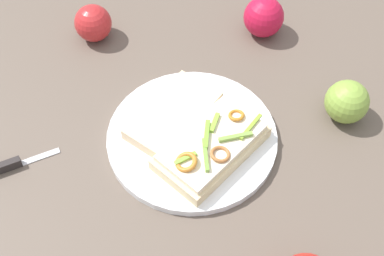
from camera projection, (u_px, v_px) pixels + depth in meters
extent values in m
plane|color=brown|center=(192.00, 140.00, 0.86)|extent=(2.00, 2.00, 0.00)
cylinder|color=white|center=(192.00, 138.00, 0.86)|extent=(0.28, 0.28, 0.01)
cube|color=beige|center=(213.00, 147.00, 0.82)|extent=(0.19, 0.12, 0.02)
cube|color=#F2E2C4|center=(213.00, 141.00, 0.81)|extent=(0.17, 0.10, 0.01)
torus|color=#BF7221|center=(236.00, 115.00, 0.83)|extent=(0.03, 0.03, 0.01)
torus|color=#C07529|center=(186.00, 162.00, 0.78)|extent=(0.04, 0.05, 0.02)
torus|color=#AB6A36|center=(220.00, 154.00, 0.79)|extent=(0.04, 0.04, 0.01)
cube|color=#82B73F|center=(186.00, 158.00, 0.78)|extent=(0.04, 0.01, 0.01)
cube|color=#88AD33|center=(251.00, 127.00, 0.82)|extent=(0.06, 0.02, 0.01)
cube|color=#75A43F|center=(206.00, 155.00, 0.78)|extent=(0.04, 0.05, 0.01)
cube|color=#7CB837|center=(208.00, 133.00, 0.81)|extent=(0.04, 0.04, 0.01)
cube|color=#89B83A|center=(215.00, 123.00, 0.82)|extent=(0.04, 0.02, 0.01)
cube|color=#7DA545|center=(236.00, 137.00, 0.80)|extent=(0.05, 0.03, 0.01)
cube|color=beige|center=(172.00, 116.00, 0.86)|extent=(0.18, 0.12, 0.02)
sphere|color=#B62527|center=(93.00, 23.00, 0.98)|extent=(0.08, 0.08, 0.07)
sphere|color=#80A33D|center=(347.00, 102.00, 0.86)|extent=(0.08, 0.08, 0.07)
sphere|color=red|center=(264.00, 17.00, 0.98)|extent=(0.10, 0.10, 0.08)
cube|color=silver|center=(41.00, 156.00, 0.84)|extent=(0.06, 0.03, 0.00)
cube|color=#2A2424|center=(4.00, 167.00, 0.82)|extent=(0.05, 0.03, 0.02)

